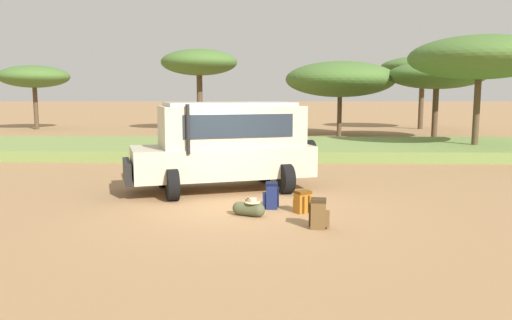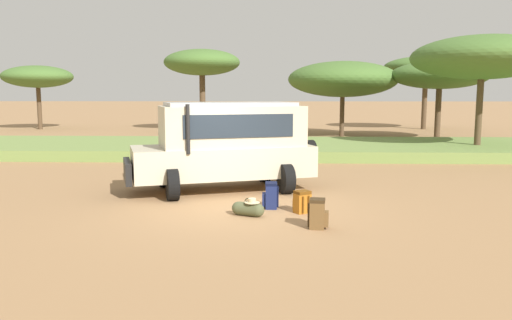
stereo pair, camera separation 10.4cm
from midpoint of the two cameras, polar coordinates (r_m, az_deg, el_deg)
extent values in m
plane|color=#9E754C|center=(11.73, -2.34, -5.59)|extent=(320.00, 320.00, 0.00)
cube|color=olive|center=(22.76, -0.42, 1.41)|extent=(120.00, 7.00, 0.44)
cube|color=beige|center=(13.85, -4.08, -0.12)|extent=(5.25, 3.37, 0.84)
cube|color=beige|center=(13.82, -3.10, 3.91)|extent=(4.19, 2.91, 1.10)
cube|color=#232D38|center=(13.53, -9.39, 3.53)|extent=(0.55, 1.50, 0.77)
cube|color=#232D38|center=(12.94, -2.14, 3.89)|extent=(2.80, 0.98, 0.60)
cube|color=#232D38|center=(14.69, -3.96, 4.32)|extent=(2.80, 0.98, 0.60)
cube|color=#B7B7B7|center=(13.78, -3.32, 6.40)|extent=(3.80, 2.72, 0.10)
cube|color=black|center=(13.54, -14.73, -1.25)|extent=(0.67, 1.58, 0.56)
cylinder|color=black|center=(12.60, -8.02, 3.49)|extent=(0.10, 0.10, 1.25)
cylinder|color=black|center=(12.71, -9.76, -2.82)|extent=(0.52, 0.85, 0.80)
cylinder|color=black|center=(14.61, -10.74, -1.49)|extent=(0.52, 0.85, 0.80)
cylinder|color=black|center=(13.43, 3.21, -2.17)|extent=(0.52, 0.85, 0.80)
cylinder|color=black|center=(15.24, 0.69, -0.99)|extent=(0.52, 0.85, 0.80)
cylinder|color=black|center=(14.63, 5.85, 0.87)|extent=(0.44, 0.77, 0.74)
cube|color=navy|center=(11.74, 1.54, -4.21)|extent=(0.27, 0.38, 0.55)
cube|color=navy|center=(11.75, 0.70, -4.53)|extent=(0.08, 0.29, 0.30)
cube|color=black|center=(11.68, 1.54, -2.75)|extent=(0.28, 0.37, 0.07)
cylinder|color=black|center=(11.66, 2.28, -4.29)|extent=(0.04, 0.04, 0.47)
cylinder|color=black|center=(11.83, 2.26, -4.12)|extent=(0.04, 0.04, 0.47)
cube|color=brown|center=(10.10, 6.84, -6.26)|extent=(0.33, 0.36, 0.53)
cube|color=brown|center=(10.11, 7.89, -6.66)|extent=(0.11, 0.25, 0.29)
cube|color=#3A2A16|center=(10.03, 6.86, -4.62)|extent=(0.34, 0.34, 0.07)
cylinder|color=#3A2A16|center=(10.17, 5.92, -6.14)|extent=(0.04, 0.04, 0.45)
cylinder|color=#3A2A16|center=(10.03, 5.87, -6.34)|extent=(0.04, 0.04, 0.45)
cube|color=#B26619|center=(11.35, 5.11, -4.93)|extent=(0.42, 0.39, 0.44)
cube|color=#B26619|center=(11.49, 4.63, -5.05)|extent=(0.26, 0.20, 0.24)
cube|color=#62380E|center=(11.29, 5.12, -3.69)|extent=(0.41, 0.39, 0.07)
cylinder|color=#62380E|center=(11.19, 5.22, -5.12)|extent=(0.04, 0.04, 0.37)
cylinder|color=#62380E|center=(11.27, 5.85, -5.03)|extent=(0.04, 0.04, 0.37)
cylinder|color=#4C5133|center=(11.04, -1.12, -5.64)|extent=(0.55, 0.46, 0.30)
sphere|color=#4C5133|center=(10.94, 0.01, -5.76)|extent=(0.29, 0.29, 0.29)
sphere|color=#4C5133|center=(11.14, -2.22, -5.52)|extent=(0.29, 0.29, 0.29)
torus|color=#2D301E|center=(11.00, -1.12, -4.78)|extent=(0.16, 0.09, 0.16)
cylinder|color=beige|center=(10.96, -0.64, -4.87)|extent=(0.34, 0.34, 0.02)
cylinder|color=beige|center=(10.95, -0.65, -4.63)|extent=(0.17, 0.17, 0.09)
cylinder|color=brown|center=(40.99, -23.93, 5.47)|extent=(0.32, 0.32, 3.22)
ellipsoid|color=#476B2D|center=(40.99, -24.11, 8.70)|extent=(5.15, 4.76, 1.64)
cylinder|color=brown|center=(36.74, -6.52, 6.59)|extent=(0.42, 0.42, 4.11)
ellipsoid|color=#476B2D|center=(36.80, -6.59, 11.03)|extent=(5.47, 5.46, 1.87)
cylinder|color=brown|center=(31.74, 9.42, 5.04)|extent=(0.28, 0.28, 2.61)
ellipsoid|color=#476B2D|center=(31.72, 9.51, 9.09)|extent=(6.78, 7.00, 2.20)
cylinder|color=brown|center=(23.87, 23.75, 4.64)|extent=(0.28, 0.28, 3.42)
ellipsoid|color=#476B2D|center=(23.90, 24.08, 10.64)|extent=(5.98, 6.35, 1.86)
cylinder|color=brown|center=(31.00, 19.69, 5.04)|extent=(0.33, 0.33, 3.05)
ellipsoid|color=#476B2D|center=(30.99, 19.88, 9.13)|extent=(5.58, 5.45, 1.62)
cylinder|color=brown|center=(39.80, 18.29, 6.24)|extent=(0.37, 0.37, 3.97)
ellipsoid|color=#476B2D|center=(39.85, 18.45, 10.05)|extent=(6.18, 6.04, 1.58)
camera|label=1|loc=(0.05, -90.23, -0.03)|focal=35.00mm
camera|label=2|loc=(0.05, 89.77, 0.03)|focal=35.00mm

